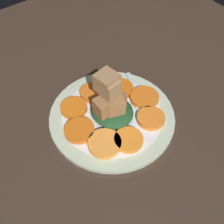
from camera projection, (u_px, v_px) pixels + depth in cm
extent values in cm
cube|color=#38281E|center=(112.00, 120.00, 66.95)|extent=(120.00, 120.00, 2.00)
cylinder|color=beige|center=(112.00, 116.00, 65.78)|extent=(29.28, 29.28, 1.00)
cylinder|color=white|center=(112.00, 116.00, 65.74)|extent=(23.42, 23.42, 1.00)
cylinder|color=orange|center=(105.00, 143.00, 59.66)|extent=(7.22, 7.22, 1.21)
cylinder|color=orange|center=(129.00, 140.00, 60.23)|extent=(6.32, 6.32, 1.21)
cylinder|color=orange|center=(151.00, 118.00, 63.92)|extent=(6.43, 6.43, 1.21)
cylinder|color=orange|center=(144.00, 97.00, 67.88)|extent=(6.97, 6.97, 1.21)
cylinder|color=#D56013|center=(120.00, 88.00, 69.79)|extent=(6.31, 6.31, 1.21)
cylinder|color=orange|center=(92.00, 92.00, 68.94)|extent=(6.01, 6.01, 1.21)
cylinder|color=orange|center=(74.00, 108.00, 65.86)|extent=(6.31, 6.31, 1.21)
cylinder|color=orange|center=(79.00, 130.00, 61.82)|extent=(6.75, 6.75, 1.21)
ellipsoid|color=#1E4723|center=(112.00, 111.00, 64.27)|extent=(10.45, 9.41, 2.69)
cube|color=brown|center=(115.00, 100.00, 62.13)|extent=(3.95, 3.95, 3.75)
cube|color=olive|center=(115.00, 105.00, 61.21)|extent=(4.81, 4.81, 3.78)
cube|color=olive|center=(105.00, 108.00, 60.69)|extent=(3.82, 3.82, 3.73)
cube|color=#9E754C|center=(108.00, 82.00, 59.23)|extent=(4.95, 4.95, 4.30)
cube|color=#9E754C|center=(108.00, 88.00, 58.97)|extent=(4.26, 4.26, 3.84)
cube|color=silver|center=(134.00, 89.00, 70.21)|extent=(11.14, 5.91, 0.40)
cube|color=silver|center=(141.00, 109.00, 66.17)|extent=(2.26, 2.69, 0.40)
cube|color=silver|center=(149.00, 118.00, 64.45)|extent=(4.34, 2.22, 0.40)
cube|color=silver|center=(146.00, 119.00, 64.36)|extent=(4.34, 2.22, 0.40)
cube|color=silver|center=(143.00, 119.00, 64.27)|extent=(4.34, 2.22, 0.40)
cube|color=silver|center=(141.00, 120.00, 64.18)|extent=(4.34, 2.22, 0.40)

